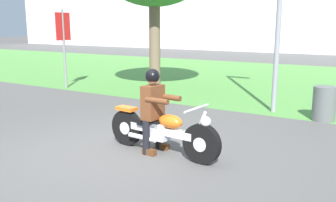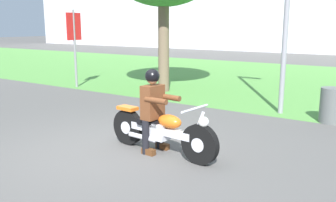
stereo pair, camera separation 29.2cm
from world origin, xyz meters
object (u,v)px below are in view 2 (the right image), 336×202
object	(u,v)px
trash_can	(332,105)
rider_lead	(153,104)
motorcycle_lead	(161,131)
sign_banner	(74,36)

from	to	relation	value
trash_can	rider_lead	bearing A→B (deg)	-119.46
motorcycle_lead	rider_lead	size ratio (longest dim) A/B	1.55
motorcycle_lead	trash_can	world-z (taller)	motorcycle_lead
motorcycle_lead	trash_can	size ratio (longest dim) A/B	2.82
rider_lead	sign_banner	bearing A→B (deg)	152.91
motorcycle_lead	sign_banner	world-z (taller)	sign_banner
motorcycle_lead	sign_banner	bearing A→B (deg)	153.49
rider_lead	trash_can	size ratio (longest dim) A/B	1.82
motorcycle_lead	trash_can	bearing A→B (deg)	67.18
trash_can	sign_banner	xyz separation A→B (m)	(-8.20, 0.10, 1.34)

